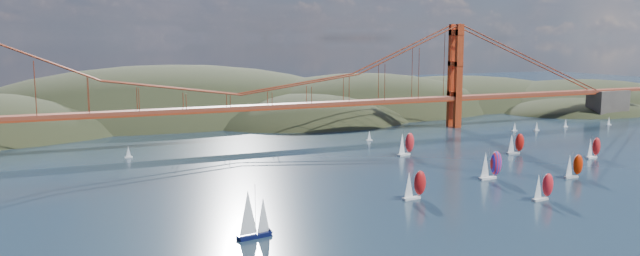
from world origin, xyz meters
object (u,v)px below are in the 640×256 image
(racer_4, at_px, (593,147))
(racer_rwb, at_px, (490,164))
(racer_0, at_px, (414,184))
(racer_3, at_px, (515,143))
(racer_2, at_px, (574,165))
(sloop_navy, at_px, (253,214))
(racer_5, at_px, (406,144))
(racer_1, at_px, (543,186))

(racer_4, distance_m, racer_rwb, 63.43)
(racer_4, relative_size, racer_rwb, 0.87)
(racer_0, height_order, racer_3, racer_3)
(racer_0, xyz_separation_m, racer_2, (65.67, 2.27, -0.22))
(sloop_navy, xyz_separation_m, racer_3, (133.61, 61.40, -1.39))
(sloop_navy, height_order, racer_2, sloop_navy)
(racer_0, xyz_separation_m, racer_5, (34.86, 61.22, 0.39))
(racer_2, distance_m, racer_3, 45.21)
(racer_2, bearing_deg, sloop_navy, -173.59)
(racer_1, distance_m, racer_rwb, 29.20)
(racer_0, bearing_deg, racer_3, 22.56)
(racer_1, xyz_separation_m, racer_2, (31.54, 18.85, 0.05))
(sloop_navy, relative_size, racer_4, 1.44)
(racer_5, bearing_deg, racer_rwb, -103.00)
(racer_1, xyz_separation_m, racer_4, (66.12, 42.23, 0.16))
(racer_1, height_order, racer_4, racer_4)
(racer_2, xyz_separation_m, racer_rwb, (-27.42, 10.05, 0.78))
(sloop_navy, distance_m, racer_2, 122.36)
(racer_1, distance_m, racer_5, 77.81)
(sloop_navy, xyz_separation_m, racer_1, (89.49, -0.87, -1.67))
(sloop_navy, relative_size, racer_1, 1.49)
(racer_1, xyz_separation_m, racer_5, (0.72, 77.80, 0.67))
(racer_4, height_order, racer_rwb, racer_rwb)
(racer_rwb, bearing_deg, racer_2, -24.37)
(racer_3, relative_size, racer_5, 0.92)
(racer_1, relative_size, racer_3, 0.94)
(racer_3, bearing_deg, racer_0, -149.64)
(racer_1, bearing_deg, racer_4, 26.92)
(sloop_navy, relative_size, racer_0, 1.40)
(racer_0, relative_size, racer_2, 1.05)
(sloop_navy, relative_size, racer_5, 1.29)
(racer_0, distance_m, racer_rwb, 40.19)
(racer_3, distance_m, racer_rwb, 52.10)
(racer_1, bearing_deg, sloop_navy, 173.80)
(racer_0, bearing_deg, racer_4, 6.63)
(racer_rwb, bearing_deg, racer_5, 89.71)
(racer_4, height_order, racer_5, racer_5)
(racer_3, relative_size, racer_4, 1.03)
(racer_0, height_order, racer_5, racer_5)
(racer_0, bearing_deg, racer_5, 52.62)
(sloop_navy, distance_m, racer_0, 57.55)
(sloop_navy, bearing_deg, racer_2, -2.00)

